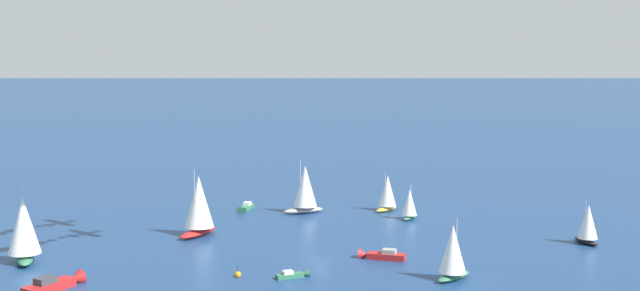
{
  "coord_description": "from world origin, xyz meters",
  "views": [
    {
      "loc": [
        -35.49,
        -137.08,
        38.38
      ],
      "look_at": [
        -0.33,
        -0.22,
        21.08
      ],
      "focal_mm": 45.21,
      "sensor_mm": 36.0,
      "label": 1
    }
  ],
  "objects_px": {
    "motorboat_far_port": "(294,275)",
    "motorboat_outer_ring_a": "(380,255)",
    "sailboat_near_centre": "(410,204)",
    "marker_buoy": "(238,275)",
    "motorboat_inshore": "(245,208)",
    "sailboat_ahead": "(453,252)",
    "sailboat_far_stbd": "(199,205)",
    "sailboat_outer_ring_e": "(588,224)",
    "sailboat_offshore": "(305,189)",
    "sailboat_mid_cluster": "(24,229)",
    "motorboat_outer_ring_d": "(57,284)",
    "sailboat_trailing": "(387,193)"
  },
  "relations": [
    {
      "from": "sailboat_ahead",
      "to": "motorboat_far_port",
      "type": "bearing_deg",
      "value": 162.19
    },
    {
      "from": "marker_buoy",
      "to": "sailboat_mid_cluster",
      "type": "bearing_deg",
      "value": 152.7
    },
    {
      "from": "sailboat_near_centre",
      "to": "motorboat_outer_ring_d",
      "type": "xyz_separation_m",
      "value": [
        -73.17,
        -35.01,
        -2.74
      ]
    },
    {
      "from": "motorboat_inshore",
      "to": "motorboat_outer_ring_a",
      "type": "xyz_separation_m",
      "value": [
        16.76,
        -49.88,
        0.09
      ]
    },
    {
      "from": "sailboat_offshore",
      "to": "motorboat_outer_ring_d",
      "type": "relative_size",
      "value": 1.28
    },
    {
      "from": "motorboat_far_port",
      "to": "motorboat_outer_ring_a",
      "type": "xyz_separation_m",
      "value": [
        17.75,
        7.78,
        0.21
      ]
    },
    {
      "from": "sailboat_mid_cluster",
      "to": "marker_buoy",
      "type": "bearing_deg",
      "value": -27.3
    },
    {
      "from": "motorboat_outer_ring_a",
      "to": "sailboat_trailing",
      "type": "bearing_deg",
      "value": 69.1
    },
    {
      "from": "sailboat_mid_cluster",
      "to": "sailboat_outer_ring_e",
      "type": "bearing_deg",
      "value": -6.91
    },
    {
      "from": "sailboat_ahead",
      "to": "motorboat_outer_ring_a",
      "type": "bearing_deg",
      "value": 114.76
    },
    {
      "from": "sailboat_near_centre",
      "to": "sailboat_offshore",
      "type": "height_order",
      "value": "sailboat_offshore"
    },
    {
      "from": "sailboat_near_centre",
      "to": "sailboat_outer_ring_e",
      "type": "distance_m",
      "value": 39.56
    },
    {
      "from": "sailboat_far_stbd",
      "to": "sailboat_mid_cluster",
      "type": "distance_m",
      "value": 35.02
    },
    {
      "from": "sailboat_offshore",
      "to": "sailboat_outer_ring_e",
      "type": "xyz_separation_m",
      "value": [
        46.8,
        -42.63,
        -1.66
      ]
    },
    {
      "from": "sailboat_mid_cluster",
      "to": "motorboat_inshore",
      "type": "bearing_deg",
      "value": 38.72
    },
    {
      "from": "motorboat_inshore",
      "to": "marker_buoy",
      "type": "bearing_deg",
      "value": -100.41
    },
    {
      "from": "sailboat_far_stbd",
      "to": "motorboat_outer_ring_d",
      "type": "relative_size",
      "value": 1.43
    },
    {
      "from": "sailboat_near_centre",
      "to": "sailboat_outer_ring_e",
      "type": "relative_size",
      "value": 0.88
    },
    {
      "from": "motorboat_inshore",
      "to": "marker_buoy",
      "type": "height_order",
      "value": "marker_buoy"
    },
    {
      "from": "sailboat_offshore",
      "to": "sailboat_mid_cluster",
      "type": "height_order",
      "value": "sailboat_mid_cluster"
    },
    {
      "from": "sailboat_outer_ring_e",
      "to": "motorboat_far_port",
      "type": "bearing_deg",
      "value": -172.26
    },
    {
      "from": "motorboat_far_port",
      "to": "motorboat_inshore",
      "type": "bearing_deg",
      "value": 89.02
    },
    {
      "from": "motorboat_inshore",
      "to": "sailboat_near_centre",
      "type": "bearing_deg",
      "value": -29.69
    },
    {
      "from": "sailboat_far_stbd",
      "to": "sailboat_mid_cluster",
      "type": "height_order",
      "value": "sailboat_far_stbd"
    },
    {
      "from": "sailboat_far_stbd",
      "to": "sailboat_trailing",
      "type": "relative_size",
      "value": 1.47
    },
    {
      "from": "sailboat_ahead",
      "to": "sailboat_near_centre",
      "type": "bearing_deg",
      "value": 77.9
    },
    {
      "from": "sailboat_far_stbd",
      "to": "sailboat_ahead",
      "type": "height_order",
      "value": "sailboat_far_stbd"
    },
    {
      "from": "sailboat_ahead",
      "to": "sailboat_outer_ring_e",
      "type": "bearing_deg",
      "value": 24.55
    },
    {
      "from": "motorboat_far_port",
      "to": "sailboat_far_stbd",
      "type": "relative_size",
      "value": 0.43
    },
    {
      "from": "motorboat_inshore",
      "to": "sailboat_ahead",
      "type": "bearing_deg",
      "value": -69.89
    },
    {
      "from": "motorboat_inshore",
      "to": "marker_buoy",
      "type": "distance_m",
      "value": 55.91
    },
    {
      "from": "sailboat_offshore",
      "to": "sailboat_outer_ring_e",
      "type": "distance_m",
      "value": 63.33
    },
    {
      "from": "sailboat_far_stbd",
      "to": "sailboat_offshore",
      "type": "relative_size",
      "value": 1.11
    },
    {
      "from": "motorboat_far_port",
      "to": "motorboat_outer_ring_d",
      "type": "relative_size",
      "value": 0.61
    },
    {
      "from": "sailboat_near_centre",
      "to": "sailboat_far_stbd",
      "type": "distance_m",
      "value": 47.51
    },
    {
      "from": "sailboat_offshore",
      "to": "sailboat_outer_ring_e",
      "type": "bearing_deg",
      "value": -42.33
    },
    {
      "from": "motorboat_far_port",
      "to": "sailboat_far_stbd",
      "type": "height_order",
      "value": "sailboat_far_stbd"
    },
    {
      "from": "sailboat_trailing",
      "to": "sailboat_ahead",
      "type": "xyz_separation_m",
      "value": [
        -8.27,
        -56.61,
        0.47
      ]
    },
    {
      "from": "sailboat_near_centre",
      "to": "marker_buoy",
      "type": "distance_m",
      "value": 56.77
    },
    {
      "from": "sailboat_near_centre",
      "to": "motorboat_inshore",
      "type": "distance_m",
      "value": 39.25
    },
    {
      "from": "motorboat_inshore",
      "to": "sailboat_ahead",
      "type": "height_order",
      "value": "sailboat_ahead"
    },
    {
      "from": "sailboat_far_stbd",
      "to": "sailboat_offshore",
      "type": "distance_m",
      "value": 31.04
    },
    {
      "from": "sailboat_offshore",
      "to": "marker_buoy",
      "type": "relative_size",
      "value": 5.95
    },
    {
      "from": "sailboat_far_stbd",
      "to": "sailboat_outer_ring_e",
      "type": "distance_m",
      "value": 77.55
    },
    {
      "from": "sailboat_far_stbd",
      "to": "sailboat_outer_ring_e",
      "type": "height_order",
      "value": "sailboat_far_stbd"
    },
    {
      "from": "sailboat_ahead",
      "to": "sailboat_far_stbd",
      "type": "bearing_deg",
      "value": 131.41
    },
    {
      "from": "sailboat_far_stbd",
      "to": "sailboat_outer_ring_e",
      "type": "bearing_deg",
      "value": -19.62
    },
    {
      "from": "sailboat_mid_cluster",
      "to": "sailboat_far_stbd",
      "type": "bearing_deg",
      "value": 22.22
    },
    {
      "from": "sailboat_trailing",
      "to": "sailboat_outer_ring_e",
      "type": "xyz_separation_m",
      "value": [
        27.41,
        -40.31,
        -0.26
      ]
    },
    {
      "from": "sailboat_far_stbd",
      "to": "motorboat_outer_ring_a",
      "type": "distance_m",
      "value": 40.44
    }
  ]
}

